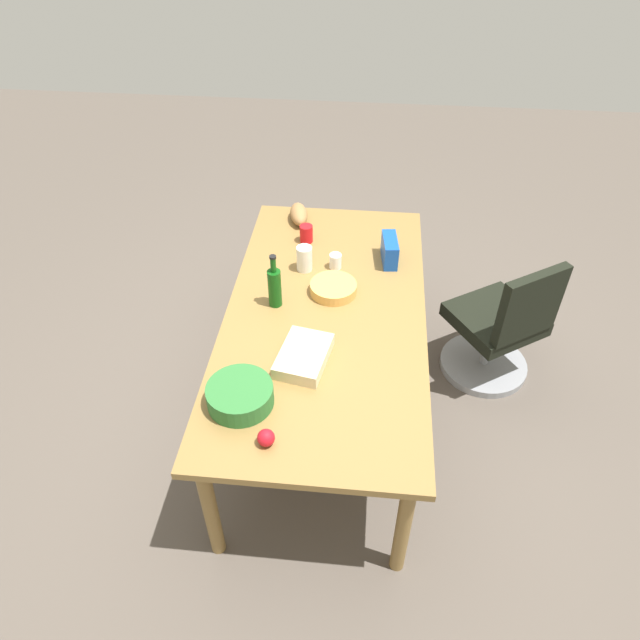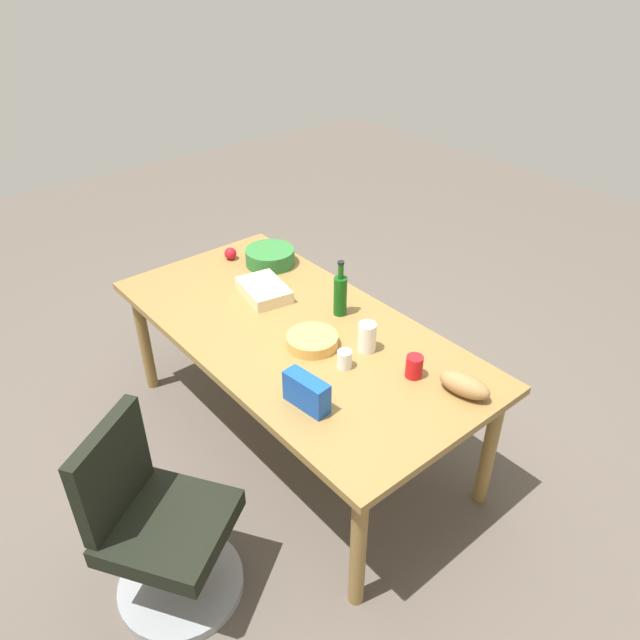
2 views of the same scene
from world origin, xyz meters
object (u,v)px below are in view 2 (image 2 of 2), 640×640
mayo_jar (367,337)px  salad_bowl (270,257)px  office_chair (161,535)px  sheet_cake (264,290)px  conference_table (296,340)px  wine_bottle (340,294)px  bread_loaf (465,385)px  paper_cup (345,359)px  apple_red (230,254)px  red_solo_cup (414,366)px  chip_bag_blue (307,392)px  chip_bowl (312,341)px

mayo_jar → salad_bowl: mayo_jar is taller
office_chair → mayo_jar: size_ratio=6.04×
sheet_cake → conference_table: bearing=-10.7°
salad_bowl → wine_bottle: (0.71, -0.05, 0.07)m
wine_bottle → bread_loaf: wine_bottle is taller
paper_cup → salad_bowl: bearing=162.2°
sheet_cake → bread_loaf: 1.29m
sheet_cake → salad_bowl: size_ratio=1.06×
office_chair → apple_red: bearing=136.3°
red_solo_cup → wine_bottle: wine_bottle is taller
red_solo_cup → apple_red: red_solo_cup is taller
salad_bowl → bread_loaf: bread_loaf is taller
chip_bag_blue → paper_cup: size_ratio=2.44×
sheet_cake → wine_bottle: (0.42, 0.20, 0.09)m
chip_bowl → chip_bag_blue: 0.45m
office_chair → chip_bag_blue: (0.12, 0.71, 0.48)m
chip_bag_blue → bread_loaf: size_ratio=0.92×
mayo_jar → sheet_cake: mayo_jar is taller
sheet_cake → bread_loaf: bread_loaf is taller
chip_bowl → office_chair: bearing=-78.0°
salad_bowl → bread_loaf: size_ratio=1.26×
wine_bottle → bread_loaf: (0.86, -0.02, -0.07)m
salad_bowl → wine_bottle: bearing=-3.9°
office_chair → chip_bowl: 1.12m
office_chair → wine_bottle: wine_bottle is taller
chip_bowl → wine_bottle: wine_bottle is taller
red_solo_cup → sheet_cake: red_solo_cup is taller
chip_bowl → chip_bag_blue: size_ratio=1.18×
chip_bowl → sheet_cake: 0.56m
apple_red → chip_bowl: bearing=-10.7°
chip_bag_blue → wine_bottle: wine_bottle is taller
chip_bowl → bread_loaf: size_ratio=1.08×
conference_table → chip_bag_blue: 0.62m
conference_table → apple_red: apple_red is taller
sheet_cake → paper_cup: paper_cup is taller
sheet_cake → salad_bowl: (-0.29, 0.25, 0.01)m
office_chair → paper_cup: bearing=88.9°
office_chair → bread_loaf: office_chair is taller
apple_red → mayo_jar: bearing=-0.6°
chip_bowl → paper_cup: bearing=1.7°
bread_loaf → wine_bottle: bearing=178.7°
conference_table → chip_bag_blue: chip_bag_blue is taller
chip_bag_blue → apple_red: chip_bag_blue is taller
conference_table → wine_bottle: wine_bottle is taller
bread_loaf → red_solo_cup: bearing=-161.9°
mayo_jar → salad_bowl: 1.05m
mayo_jar → sheet_cake: size_ratio=0.47×
apple_red → bread_loaf: 1.78m
salad_bowl → bread_loaf: 1.57m
red_solo_cup → bread_loaf: 0.24m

